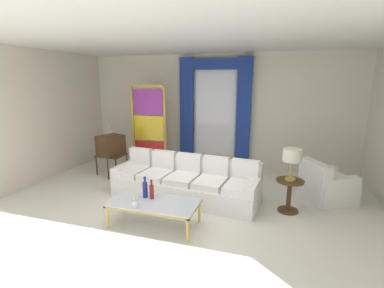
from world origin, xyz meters
The scene contains 16 objects.
ground_plane centered at (0.00, 0.00, 0.00)m, with size 16.00×16.00×0.00m, color silver.
wall_rear centered at (0.00, 3.06, 1.50)m, with size 8.00×0.12×3.00m, color silver.
wall_left centered at (-3.66, 0.60, 1.50)m, with size 0.12×7.00×3.00m, color silver.
ceiling_slab centered at (0.00, 0.80, 3.02)m, with size 8.00×7.60×0.04m, color white.
curtained_window centered at (-0.02, 2.89, 1.74)m, with size 2.00×0.17×2.70m.
couch_white_long centered at (-0.09, 0.67, 0.31)m, with size 2.99×1.21×0.86m.
coffee_table centered at (-0.20, -0.59, 0.38)m, with size 1.41×0.71×0.41m.
bottle_blue_decanter centered at (-0.42, -0.46, 0.56)m, with size 0.08×0.08×0.36m.
bottle_crystal_tall centered at (-0.39, -0.86, 0.48)m, with size 0.11×0.11×0.21m.
bottle_amber_squat centered at (-0.29, -0.47, 0.54)m, with size 0.07×0.07×0.33m.
vintage_tv centered at (-2.29, 1.42, 0.73)m, with size 0.69×0.73×1.35m.
armchair_white centered at (2.57, 1.30, 0.29)m, with size 1.10×1.09×0.80m.
stained_glass_divider centered at (-1.58, 2.12, 1.06)m, with size 0.95×0.05×2.20m.
peacock_figurine centered at (-1.28, 1.82, 0.22)m, with size 0.44×0.60×0.50m.
round_side_table centered at (1.89, 0.59, 0.36)m, with size 0.48×0.48×0.59m.
table_lamp_brass centered at (1.89, 0.59, 1.03)m, with size 0.32×0.32×0.57m.
Camera 1 is at (1.62, -4.39, 2.31)m, focal length 26.22 mm.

